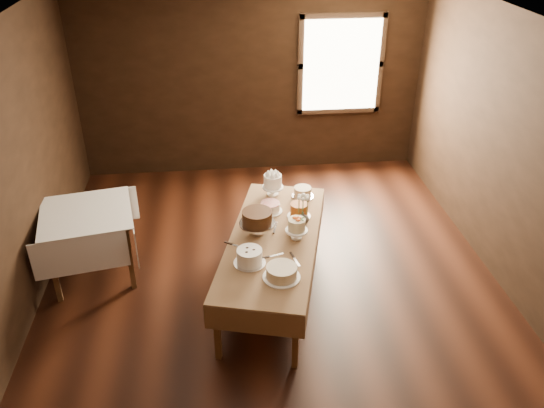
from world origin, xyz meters
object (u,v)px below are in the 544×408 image
(cake_server_d, at_px, (300,226))
(cake_server_b, at_px, (297,262))
(cake_swirl, at_px, (250,257))
(cake_server_e, at_px, (239,246))
(cake_cream, at_px, (282,273))
(cake_flowers, at_px, (297,230))
(display_table, at_px, (273,242))
(flower_vase, at_px, (303,218))
(cake_server_c, at_px, (276,225))
(side_table, at_px, (87,220))
(cake_meringue, at_px, (273,186))
(cake_chocolate, at_px, (257,223))
(cake_server_a, at_px, (277,255))
(cake_speckled, at_px, (303,192))
(cake_caramel, at_px, (299,211))
(cake_lattice, at_px, (270,208))

(cake_server_d, bearing_deg, cake_server_b, -152.43)
(cake_swirl, distance_m, cake_server_e, 0.32)
(cake_server_b, bearing_deg, cake_cream, -51.02)
(cake_flowers, distance_m, cake_server_b, 0.43)
(display_table, xyz_separation_m, flower_vase, (0.34, 0.23, 0.12))
(cake_flowers, xyz_separation_m, cake_server_c, (-0.18, 0.26, -0.10))
(cake_flowers, bearing_deg, cake_server_c, 124.79)
(cake_flowers, relative_size, flower_vase, 1.71)
(cake_cream, bearing_deg, side_table, 148.40)
(side_table, relative_size, cake_server_c, 4.63)
(cake_meringue, relative_size, cake_server_d, 1.16)
(cake_chocolate, bearing_deg, flower_vase, 14.27)
(display_table, xyz_separation_m, cake_cream, (0.00, -0.67, 0.11))
(cake_server_b, bearing_deg, cake_server_a, -140.18)
(display_table, height_order, cake_server_b, cake_server_b)
(cake_speckled, bearing_deg, cake_server_b, -101.44)
(cake_speckled, bearing_deg, flower_vase, -98.96)
(side_table, distance_m, cake_server_c, 2.04)
(cake_server_c, height_order, cake_server_d, same)
(cake_swirl, xyz_separation_m, flower_vase, (0.61, 0.65, -0.00))
(cake_meringue, height_order, cake_server_c, cake_meringue)
(cake_cream, relative_size, cake_server_d, 1.61)
(cake_caramel, height_order, cake_server_d, cake_caramel)
(cake_speckled, relative_size, cake_server_c, 1.15)
(cake_caramel, bearing_deg, cake_server_a, -115.19)
(cake_meringue, bearing_deg, cake_server_e, -113.91)
(cake_lattice, height_order, cake_server_e, cake_lattice)
(display_table, xyz_separation_m, cake_server_b, (0.18, -0.45, 0.05))
(cake_speckled, height_order, cake_server_a, cake_speckled)
(cake_server_b, xyz_separation_m, flower_vase, (0.16, 0.68, 0.07))
(display_table, bearing_deg, side_table, 164.65)
(cake_server_b, bearing_deg, cake_swirl, -106.55)
(flower_vase, bearing_deg, cake_lattice, 137.18)
(display_table, height_order, cake_swirl, cake_swirl)
(cake_server_c, bearing_deg, side_table, 94.89)
(cake_server_b, bearing_deg, side_table, -128.03)
(cake_server_a, relative_size, cake_server_e, 1.00)
(cake_caramel, bearing_deg, flower_vase, -83.71)
(cake_server_c, relative_size, cake_server_e, 1.00)
(cake_lattice, xyz_separation_m, cake_swirl, (-0.30, -0.95, 0.03))
(cake_chocolate, height_order, cake_server_e, cake_chocolate)
(cake_server_d, bearing_deg, cake_server_e, 153.91)
(cake_server_d, bearing_deg, cake_swirl, 175.27)
(cake_lattice, xyz_separation_m, cake_chocolate, (-0.18, -0.42, 0.07))
(cake_server_a, xyz_separation_m, cake_server_b, (0.18, -0.13, 0.00))
(cake_meringue, bearing_deg, flower_vase, -69.86)
(cake_server_a, bearing_deg, cake_flowers, 32.81)
(cake_caramel, distance_m, cake_swirl, 1.00)
(display_table, xyz_separation_m, cake_meringue, (0.09, 0.90, 0.17))
(cake_chocolate, distance_m, cake_server_d, 0.48)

